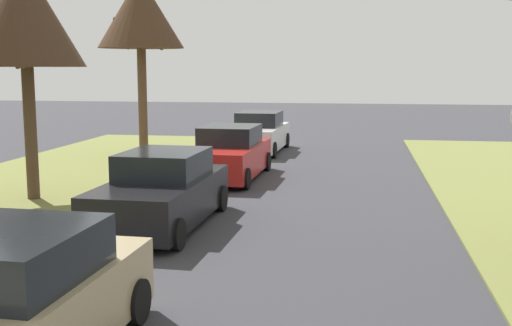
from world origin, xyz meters
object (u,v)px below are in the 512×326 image
at_px(parked_sedan_white, 259,134).
at_px(parked_sedan_red, 229,154).
at_px(street_tree_left_mid_b, 24,15).
at_px(parked_sedan_black, 162,192).
at_px(street_tree_left_far, 140,13).
at_px(parked_sedan_tan, 3,311).

bearing_deg(parked_sedan_white, parked_sedan_red, -89.29).
bearing_deg(parked_sedan_white, street_tree_left_mid_b, -112.16).
bearing_deg(parked_sedan_white, parked_sedan_black, -90.63).
relative_size(street_tree_left_mid_b, parked_sedan_black, 1.31).
bearing_deg(street_tree_left_far, parked_sedan_black, -68.86).
height_order(street_tree_left_mid_b, street_tree_left_far, street_tree_left_far).
xyz_separation_m(street_tree_left_far, parked_sedan_red, (4.09, -4.05, -4.53)).
bearing_deg(street_tree_left_mid_b, parked_sedan_black, -26.59).
distance_m(parked_sedan_black, parked_sedan_white, 12.15).
relative_size(street_tree_left_mid_b, parked_sedan_red, 1.31).
distance_m(street_tree_left_mid_b, street_tree_left_far, 8.05).
bearing_deg(parked_sedan_tan, street_tree_left_far, 104.17).
bearing_deg(parked_sedan_black, street_tree_left_far, 111.14).
height_order(street_tree_left_mid_b, parked_sedan_tan, street_tree_left_mid_b).
bearing_deg(street_tree_left_far, parked_sedan_white, 27.93).
distance_m(parked_sedan_tan, parked_sedan_black, 6.67).
height_order(street_tree_left_far, parked_sedan_tan, street_tree_left_far).
relative_size(street_tree_left_mid_b, street_tree_left_far, 0.89).
distance_m(street_tree_left_mid_b, parked_sedan_white, 11.61).
bearing_deg(street_tree_left_mid_b, parked_sedan_red, 43.33).
distance_m(street_tree_left_far, parked_sedan_black, 11.66).
height_order(street_tree_left_far, parked_sedan_white, street_tree_left_far).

